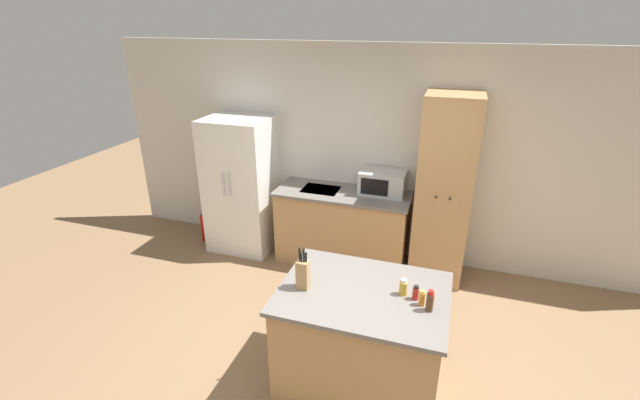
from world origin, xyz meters
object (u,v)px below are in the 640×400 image
Objects in this scene: spice_bottle_tall_dark at (403,287)px; spice_bottle_short_red at (416,293)px; refrigerator at (241,185)px; spice_bottle_amber_oil at (430,301)px; spice_bottle_green_herb at (422,298)px; fire_extinguisher at (205,227)px; pantry_cabinet at (444,191)px; knife_block at (303,274)px; microwave at (383,182)px.

spice_bottle_tall_dark reaches higher than spice_bottle_short_red.
spice_bottle_amber_oil is at bearing -37.60° from refrigerator.
spice_bottle_tall_dark is 0.17m from spice_bottle_green_herb.
spice_bottle_amber_oil is at bearing -31.25° from fire_extinguisher.
spice_bottle_tall_dark is 0.25m from spice_bottle_amber_oil.
pantry_cabinet is 18.69× the size of spice_bottle_short_red.
pantry_cabinet is at bearing 87.24° from spice_bottle_short_red.
pantry_cabinet is 4.90× the size of fire_extinguisher.
refrigerator is at bearing 142.40° from spice_bottle_amber_oil.
spice_bottle_green_herb is (0.05, -0.06, 0.00)m from spice_bottle_short_red.
spice_bottle_short_red is at bearing 131.70° from spice_bottle_green_herb.
spice_bottle_tall_dark is 0.10m from spice_bottle_short_red.
spice_bottle_short_red is 0.68× the size of spice_bottle_amber_oil.
spice_bottle_green_herb is at bearing -31.06° from fire_extinguisher.
spice_bottle_amber_oil is (0.95, 0.02, -0.05)m from knife_block.
spice_bottle_short_red is at bearing 135.78° from spice_bottle_amber_oil.
microwave is 3.09× the size of spice_bottle_amber_oil.
knife_block is 2.61× the size of spice_bottle_tall_dark.
spice_bottle_short_red is (0.84, 0.12, -0.07)m from knife_block.
refrigerator is 0.81× the size of pantry_cabinet.
pantry_cabinet is at bearing 64.99° from knife_block.
spice_bottle_amber_oil is at bearing 0.98° from knife_block.
microwave is (1.79, 0.14, 0.20)m from refrigerator.
spice_bottle_green_herb is (0.66, -2.02, -0.09)m from microwave.
fire_extinguisher is at bearing -174.40° from refrigerator.
spice_bottle_tall_dark is at bearing -95.75° from pantry_cabinet.
refrigerator is 3.09m from spice_bottle_green_herb.
pantry_cabinet is at bearing 88.86° from spice_bottle_green_herb.
refrigerator is 3.02m from spice_bottle_short_red.
knife_block is 0.78× the size of fire_extinguisher.
microwave is at bearing 83.68° from knife_block.
pantry_cabinet is at bearing 1.94° from fire_extinguisher.
spice_bottle_tall_dark is at bearing -31.05° from fire_extinguisher.
refrigerator reaches higher than spice_bottle_green_herb.
spice_bottle_tall_dark is at bearing 146.08° from spice_bottle_amber_oil.
microwave is 4.57× the size of spice_bottle_short_red.
spice_bottle_short_red is (2.40, -1.83, 0.11)m from refrigerator.
pantry_cabinet reaches higher than spice_bottle_green_herb.
knife_block is 0.76m from spice_bottle_tall_dark.
microwave reaches higher than spice_bottle_tall_dark.
microwave is 2.00m from spice_bottle_tall_dark.
spice_bottle_tall_dark is 0.77× the size of spice_bottle_amber_oil.
spice_bottle_amber_oil reaches higher than spice_bottle_green_herb.
knife_block is (-0.23, -2.09, -0.02)m from microwave.
refrigerator is 1.81m from microwave.
spice_bottle_short_red is 0.08m from spice_bottle_green_herb.
spice_bottle_green_herb is at bearing -48.30° from spice_bottle_short_red.
spice_bottle_amber_oil is (2.51, -1.93, 0.13)m from refrigerator.
spice_bottle_green_herb is (2.45, -1.88, 0.11)m from refrigerator.
spice_bottle_short_red is at bearing -30.68° from fire_extinguisher.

